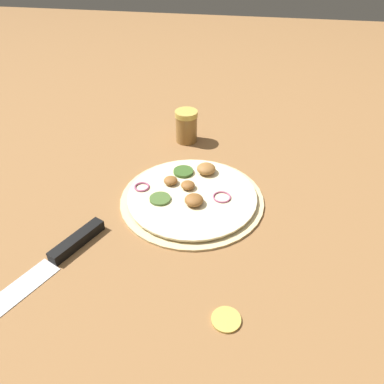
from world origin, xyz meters
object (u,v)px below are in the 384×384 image
knife (55,259)px  spice_jar (186,126)px  pizza (192,196)px  loose_cap (226,319)px

knife → spice_jar: size_ratio=3.67×
pizza → spice_jar: (0.22, 0.05, 0.03)m
knife → loose_cap: knife is taller
knife → loose_cap: (-0.06, -0.27, -0.00)m
loose_cap → spice_jar: bearing=16.6°
knife → spice_jar: (0.41, -0.13, 0.03)m
spice_jar → loose_cap: size_ratio=1.85×
spice_jar → loose_cap: bearing=-163.4°
pizza → loose_cap: (-0.25, -0.09, -0.00)m
spice_jar → loose_cap: (-0.47, -0.14, -0.03)m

